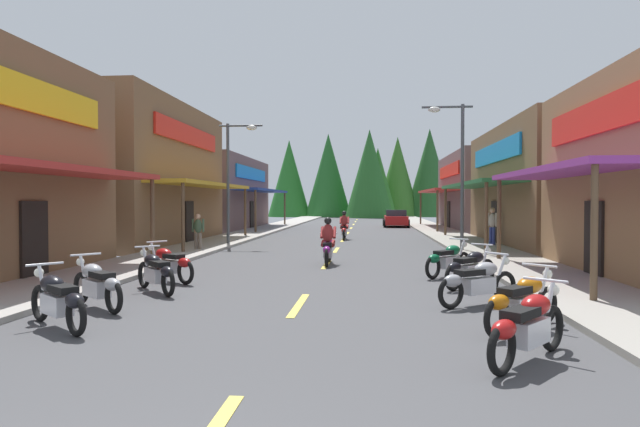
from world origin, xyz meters
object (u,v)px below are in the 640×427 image
object	(u,v)px
motorcycle_parked_right_0	(528,325)
motorcycle_parked_left_2	(156,271)
pedestrian_browsing	(492,224)
parked_car_curbside	(396,218)
rider_cruising_lead	(328,245)
streetlamp_right	(455,156)
motorcycle_parked_left_0	(58,299)
motorcycle_parked_right_4	(448,259)
streetlamp_left	(235,166)
motorcycle_parked_left_1	(97,284)
rider_cruising_trailing	(344,228)
motorcycle_parked_right_2	(478,281)
motorcycle_parked_right_1	(522,301)
motorcycle_parked_left_3	(169,263)
motorcycle_parked_right_3	(470,267)
pedestrian_by_shop	(198,230)

from	to	relation	value
motorcycle_parked_right_0	motorcycle_parked_left_2	distance (m)	8.31
pedestrian_browsing	parked_car_curbside	world-z (taller)	pedestrian_browsing
rider_cruising_lead	pedestrian_browsing	size ratio (longest dim) A/B	1.19
streetlamp_right	motorcycle_parked_left_0	xyz separation A→B (m)	(-8.53, -13.81, -3.45)
motorcycle_parked_right_4	motorcycle_parked_left_2	bearing A→B (deg)	156.31
streetlamp_left	motorcycle_parked_left_1	xyz separation A→B (m)	(1.01, -14.42, -3.27)
rider_cruising_lead	rider_cruising_trailing	size ratio (longest dim) A/B	1.00
motorcycle_parked_right_0	motorcycle_parked_left_2	size ratio (longest dim) A/B	1.05
motorcycle_parked_left_1	motorcycle_parked_right_4	bearing A→B (deg)	-106.66
streetlamp_right	motorcycle_parked_right_2	xyz separation A→B (m)	(-1.30, -11.18, -3.45)
motorcycle_parked_left_0	motorcycle_parked_right_4	bearing A→B (deg)	-99.69
motorcycle_parked_right_2	pedestrian_browsing	bearing A→B (deg)	40.79
streetlamp_left	motorcycle_parked_right_1	world-z (taller)	streetlamp_left
motorcycle_parked_right_2	pedestrian_browsing	xyz separation A→B (m)	(3.42, 13.85, 0.57)
motorcycle_parked_left_1	parked_car_curbside	size ratio (longest dim) A/B	0.40
motorcycle_parked_right_0	rider_cruising_trailing	xyz separation A→B (m)	(-3.40, 21.81, 0.17)
motorcycle_parked_right_1	rider_cruising_trailing	distance (m)	20.46
motorcycle_parked_right_1	rider_cruising_lead	xyz separation A→B (m)	(-3.80, 8.61, 0.17)
rider_cruising_trailing	pedestrian_browsing	distance (m)	8.11
motorcycle_parked_right_0	motorcycle_parked_right_2	distance (m)	3.79
motorcycle_parked_right_4	rider_cruising_lead	distance (m)	4.31
motorcycle_parked_left_3	pedestrian_browsing	bearing A→B (deg)	-98.56
rider_cruising_trailing	motorcycle_parked_right_3	bearing A→B (deg)	-166.77
streetlamp_left	parked_car_curbside	xyz separation A→B (m)	(8.43, 19.52, -3.07)
motorcycle_parked_right_2	motorcycle_parked_left_3	size ratio (longest dim) A/B	0.99
motorcycle_parked_right_0	pedestrian_by_shop	xyz separation A→B (m)	(-9.07, 14.18, 0.42)
streetlamp_left	motorcycle_parked_left_3	bearing A→B (deg)	-84.30
streetlamp_left	rider_cruising_lead	world-z (taller)	streetlamp_left
streetlamp_right	streetlamp_left	bearing A→B (deg)	167.15
motorcycle_parked_right_1	motorcycle_parked_left_0	size ratio (longest dim) A/B	0.91
motorcycle_parked_right_3	streetlamp_left	bearing A→B (deg)	80.04
motorcycle_parked_left_2	pedestrian_by_shop	world-z (taller)	pedestrian_by_shop
motorcycle_parked_right_0	streetlamp_right	bearing A→B (deg)	34.46
streetlamp_left	rider_cruising_trailing	xyz separation A→B (m)	(4.90, 4.63, -3.10)
motorcycle_parked_right_2	motorcycle_parked_right_1	bearing A→B (deg)	-117.59
streetlamp_left	parked_car_curbside	bearing A→B (deg)	66.64
motorcycle_parked_left_0	rider_cruising_trailing	size ratio (longest dim) A/B	0.82
pedestrian_by_shop	motorcycle_parked_right_3	bearing A→B (deg)	61.15
streetlamp_right	motorcycle_parked_left_1	bearing A→B (deg)	-125.53
streetlamp_left	pedestrian_browsing	xyz separation A→B (m)	(11.84, 0.45, -2.70)
motorcycle_parked_right_1	motorcycle_parked_left_3	distance (m)	8.84
motorcycle_parked_left_0	motorcycle_parked_left_2	xyz separation A→B (m)	(0.21, 3.48, 0.00)
parked_car_curbside	streetlamp_left	bearing A→B (deg)	156.88
streetlamp_right	rider_cruising_lead	world-z (taller)	streetlamp_right
motorcycle_parked_left_0	motorcycle_parked_left_1	bearing A→B (deg)	-45.89
streetlamp_left	motorcycle_parked_right_2	bearing A→B (deg)	-57.85
streetlamp_right	motorcycle_parked_left_0	bearing A→B (deg)	-121.71
motorcycle_parked_left_3	rider_cruising_lead	size ratio (longest dim) A/B	0.85
motorcycle_parked_left_0	rider_cruising_lead	xyz separation A→B (m)	(3.71, 9.16, 0.17)
motorcycle_parked_left_0	motorcycle_parked_left_3	bearing A→B (deg)	-51.31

